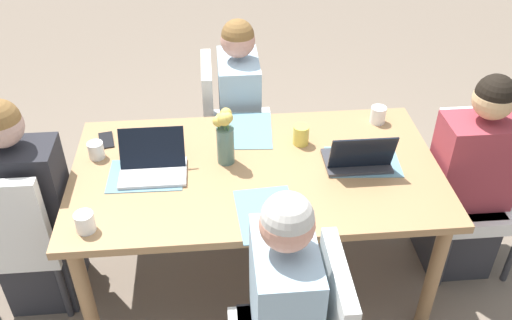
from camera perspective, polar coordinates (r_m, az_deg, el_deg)
The scene contains 20 objects.
ground_plane at distance 3.22m, azimuth -0.00°, elevation -11.46°, with size 10.00×10.00×0.00m, color #756656.
dining_table at distance 2.76m, azimuth -0.00°, elevation -2.16°, with size 1.81×1.00×0.74m.
chair_head_right_left_near at distance 2.96m, azimuth -23.59°, elevation -6.91°, with size 0.44×0.44×0.90m.
person_head_right_left_near at distance 2.98m, azimuth -22.27°, elevation -5.54°, with size 0.40×0.36×1.19m.
chair_head_left_left_mid at distance 3.24m, azimuth 21.41°, elevation -2.20°, with size 0.44×0.44×0.90m.
person_head_left_left_mid at distance 3.15m, azimuth 21.04°, elevation -2.72°, with size 0.40×0.36×1.19m.
chair_near_left_far at distance 3.54m, azimuth -2.98°, elevation 4.15°, with size 0.44×0.44×0.90m.
person_near_left_far at distance 3.48m, azimuth -1.72°, elevation 4.07°, with size 0.36×0.40×1.19m.
flower_vase at distance 2.67m, azimuth -3.25°, elevation 2.69°, with size 0.10×0.10×0.30m.
placemat_head_right_left_near at distance 2.72m, azimuth -11.30°, elevation -1.53°, with size 0.36×0.26×0.00m, color slate.
placemat_head_left_left_mid at distance 2.81m, azimuth 10.98°, elevation -0.15°, with size 0.36×0.26×0.00m, color slate.
placemat_near_left_far at distance 2.99m, azimuth -0.88°, elevation 3.10°, with size 0.36×0.26×0.00m, color slate.
placemat_far_right_near at distance 2.45m, azimuth 1.14°, elevation -5.58°, with size 0.36×0.26×0.00m, color slate.
laptop_head_right_left_near at distance 2.71m, azimuth -10.62°, elevation -0.52°, with size 0.32×0.22×0.20m.
laptop_head_left_left_mid at distance 2.75m, azimuth 10.49°, elevation 0.19°, with size 0.32×0.22×0.21m.
coffee_mug_near_left at distance 2.87m, azimuth 4.67°, elevation 2.60°, with size 0.08×0.08×0.11m, color #DBC64C.
coffee_mug_near_right at distance 3.11m, azimuth 12.51°, elevation 4.58°, with size 0.08×0.08×0.09m, color white.
coffee_mug_centre_left at distance 2.46m, azimuth -17.27°, elevation -6.15°, with size 0.08×0.08×0.09m, color white.
coffee_mug_centre_right at distance 2.88m, azimuth -16.21°, elevation 0.98°, with size 0.08×0.08×0.09m, color white.
phone_black at distance 3.01m, azimuth -15.23°, elevation 1.99°, with size 0.15×0.07×0.01m, color black.
Camera 1 is at (0.19, 2.15, 2.38)m, focal length 38.69 mm.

